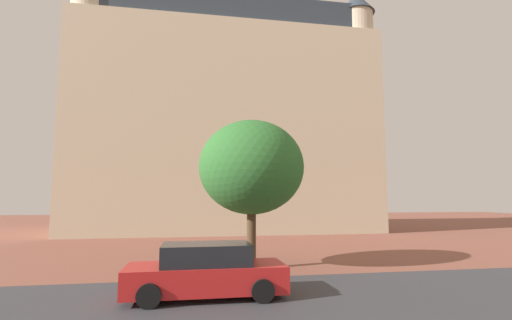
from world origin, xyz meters
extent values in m
plane|color=brown|center=(0.00, 10.00, 0.00)|extent=(120.00, 120.00, 0.00)
cube|color=#38383D|center=(0.00, 7.45, 0.00)|extent=(120.00, 8.69, 0.00)
cube|color=beige|center=(0.44, 32.30, 8.71)|extent=(25.68, 11.61, 17.42)
cube|color=#2D3842|center=(0.44, 32.30, 18.62)|extent=(23.62, 10.68, 2.40)
cube|color=beige|center=(-3.10, 32.30, 17.26)|extent=(5.46, 5.46, 34.53)
cylinder|color=beige|center=(-10.90, 27.99, 10.58)|extent=(2.80, 2.80, 21.15)
cylinder|color=beige|center=(11.78, 27.99, 9.74)|extent=(2.80, 2.80, 19.48)
cone|color=#2D3842|center=(11.78, 27.99, 20.48)|extent=(3.20, 3.20, 2.00)
cube|color=red|center=(-2.23, 9.36, 0.55)|extent=(4.53, 1.74, 0.74)
cube|color=black|center=(-2.23, 9.36, 1.22)|extent=(2.53, 1.53, 0.59)
cylinder|color=black|center=(-0.73, 10.23, 0.32)|extent=(0.64, 0.22, 0.64)
cylinder|color=black|center=(-0.73, 8.49, 0.32)|extent=(0.64, 0.22, 0.64)
cylinder|color=black|center=(-3.72, 10.23, 0.32)|extent=(0.64, 0.22, 0.64)
cylinder|color=black|center=(-3.72, 8.49, 0.32)|extent=(0.64, 0.22, 0.64)
cylinder|color=#4C3823|center=(-0.26, 13.30, 1.19)|extent=(0.37, 0.37, 2.39)
ellipsoid|color=#2D6B2D|center=(-0.26, 13.30, 4.11)|extent=(4.31, 4.31, 3.88)
camera|label=1|loc=(-2.70, -1.61, 2.80)|focal=25.81mm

